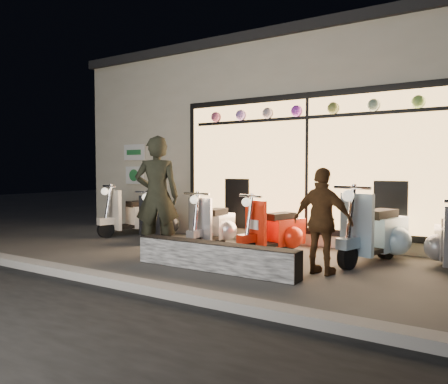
# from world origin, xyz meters

# --- Properties ---
(ground) EXTENTS (40.00, 40.00, 0.00)m
(ground) POSITION_xyz_m (0.00, 0.00, 0.00)
(ground) COLOR #383533
(ground) RESTS_ON ground
(kerb) EXTENTS (40.00, 0.25, 0.12)m
(kerb) POSITION_xyz_m (0.00, -2.00, 0.06)
(kerb) COLOR slate
(kerb) RESTS_ON ground
(shop_building) EXTENTS (10.20, 6.23, 4.20)m
(shop_building) POSITION_xyz_m (0.00, 4.98, 2.10)
(shop_building) COLOR beige
(shop_building) RESTS_ON ground
(graffiti_barrier) EXTENTS (2.56, 0.28, 0.40)m
(graffiti_barrier) POSITION_xyz_m (0.44, -0.65, 0.20)
(graffiti_barrier) COLOR black
(graffiti_barrier) RESTS_ON ground
(scooter_silver) EXTENTS (0.52, 1.40, 0.99)m
(scooter_silver) POSITION_xyz_m (-0.67, 1.00, 0.40)
(scooter_silver) COLOR black
(scooter_silver) RESTS_ON ground
(scooter_red) EXTENTS (0.74, 1.38, 0.99)m
(scooter_red) POSITION_xyz_m (0.65, 1.00, 0.40)
(scooter_red) COLOR black
(scooter_red) RESTS_ON ground
(scooter_black) EXTENTS (0.74, 1.36, 0.98)m
(scooter_black) POSITION_xyz_m (-2.14, 1.15, 0.39)
(scooter_black) COLOR black
(scooter_black) RESTS_ON ground
(scooter_cream) EXTENTS (0.78, 1.48, 1.06)m
(scooter_cream) POSITION_xyz_m (-2.90, 1.33, 0.43)
(scooter_cream) COLOR black
(scooter_cream) RESTS_ON ground
(scooter_blue) EXTENTS (0.80, 1.62, 1.15)m
(scooter_blue) POSITION_xyz_m (2.25, 1.23, 0.46)
(scooter_blue) COLOR black
(scooter_blue) RESTS_ON ground
(man) EXTENTS (0.87, 0.80, 1.99)m
(man) POSITION_xyz_m (-0.99, -0.25, 1.00)
(man) COLOR black
(man) RESTS_ON ground
(woman) EXTENTS (0.90, 0.45, 1.47)m
(woman) POSITION_xyz_m (1.81, -0.05, 0.74)
(woman) COLOR brown
(woman) RESTS_ON ground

